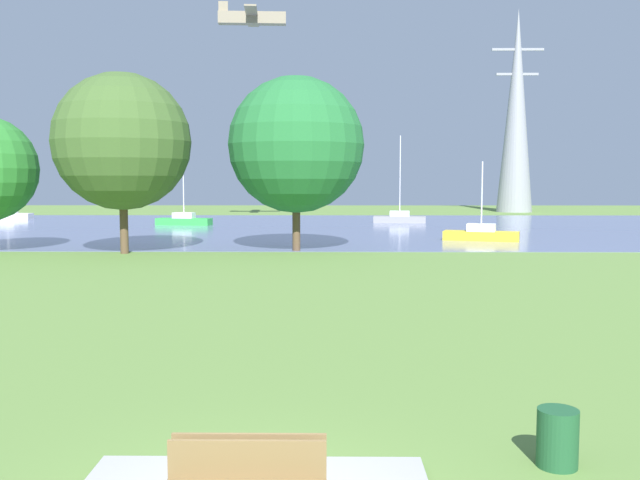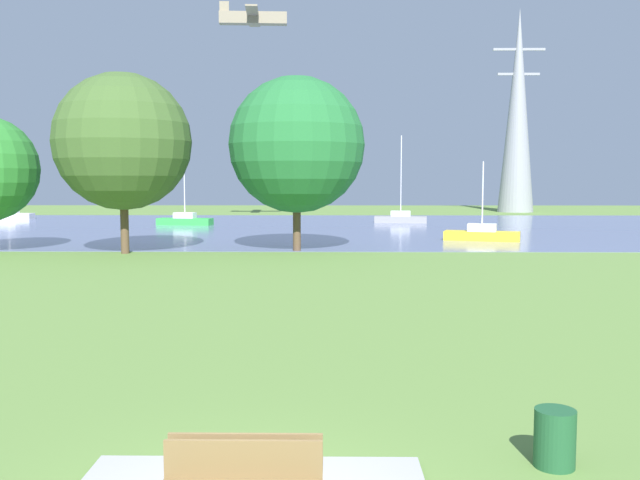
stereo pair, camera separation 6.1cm
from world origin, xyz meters
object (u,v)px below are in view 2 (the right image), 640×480
(sailboat_green, at_px, (185,220))
(tree_east_far, at_px, (123,142))
(electricity_pylon, at_px, (518,111))
(sailboat_yellow, at_px, (482,234))
(light_aircraft, at_px, (253,18))
(litter_bin, at_px, (555,438))
(sailboat_white, at_px, (9,215))
(sailboat_gray, at_px, (401,218))
(tree_west_far, at_px, (297,145))
(bench_facing_water, at_px, (247,471))

(sailboat_green, relative_size, tree_east_far, 0.68)
(tree_east_far, xyz_separation_m, electricity_pylon, (34.45, 50.03, 6.57))
(tree_east_far, bearing_deg, sailboat_yellow, 21.11)
(tree_east_far, distance_m, light_aircraft, 32.99)
(litter_bin, bearing_deg, sailboat_white, 120.66)
(litter_bin, xyz_separation_m, sailboat_white, (-35.63, 60.10, 0.06))
(tree_east_far, height_order, light_aircraft, light_aircraft)
(sailboat_gray, relative_size, tree_west_far, 0.83)
(sailboat_yellow, relative_size, tree_west_far, 0.53)
(sailboat_green, xyz_separation_m, light_aircraft, (5.46, 6.26, 18.87))
(sailboat_gray, height_order, tree_west_far, tree_west_far)
(litter_bin, distance_m, tree_west_far, 30.02)
(litter_bin, bearing_deg, bench_facing_water, -162.54)
(light_aircraft, bearing_deg, tree_east_far, -97.10)
(sailboat_green, distance_m, light_aircraft, 20.61)
(sailboat_gray, distance_m, tree_east_far, 32.96)
(sailboat_yellow, distance_m, tree_west_far, 14.54)
(bench_facing_water, distance_m, litter_bin, 4.26)
(sailboat_green, bearing_deg, litter_bin, -72.84)
(tree_west_far, distance_m, light_aircraft, 31.89)
(sailboat_yellow, distance_m, sailboat_gray, 19.46)
(electricity_pylon, bearing_deg, tree_west_far, -117.50)
(bench_facing_water, xyz_separation_m, tree_west_far, (-0.83, 30.39, 5.42))
(bench_facing_water, bearing_deg, light_aircraft, 96.12)
(sailboat_yellow, distance_m, sailboat_white, 49.04)
(bench_facing_water, distance_m, electricity_pylon, 83.45)
(bench_facing_water, bearing_deg, tree_east_far, 109.18)
(sailboat_white, distance_m, tree_east_far, 39.40)
(sailboat_yellow, xyz_separation_m, light_aircraft, (-17.26, 21.84, 18.88))
(sailboat_yellow, distance_m, tree_east_far, 23.17)
(litter_bin, relative_size, electricity_pylon, 0.03)
(electricity_pylon, bearing_deg, light_aircraft, -146.82)
(sailboat_gray, bearing_deg, light_aircraft, 169.16)
(sailboat_white, xyz_separation_m, sailboat_gray, (39.21, -5.26, 0.02))
(bench_facing_water, distance_m, sailboat_yellow, 38.54)
(tree_east_far, bearing_deg, light_aircraft, 82.90)
(litter_bin, bearing_deg, light_aircraft, 100.22)
(sailboat_white, height_order, tree_east_far, tree_east_far)
(tree_east_far, relative_size, electricity_pylon, 0.38)
(sailboat_green, height_order, electricity_pylon, electricity_pylon)
(sailboat_white, distance_m, electricity_pylon, 59.89)
(sailboat_white, bearing_deg, light_aircraft, -5.85)
(litter_bin, relative_size, sailboat_green, 0.12)
(sailboat_green, height_order, tree_east_far, tree_east_far)
(sailboat_yellow, relative_size, sailboat_gray, 0.64)
(litter_bin, xyz_separation_m, sailboat_gray, (3.58, 54.84, 0.08))
(bench_facing_water, distance_m, tree_east_far, 31.03)
(litter_bin, distance_m, light_aircraft, 61.43)
(bench_facing_water, distance_m, sailboat_gray, 56.64)
(sailboat_gray, relative_size, tree_east_far, 0.84)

